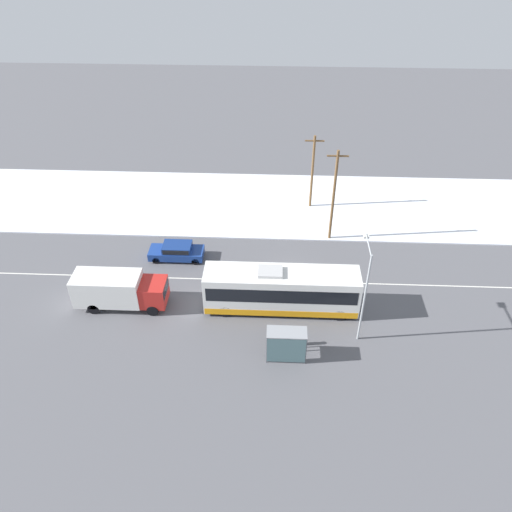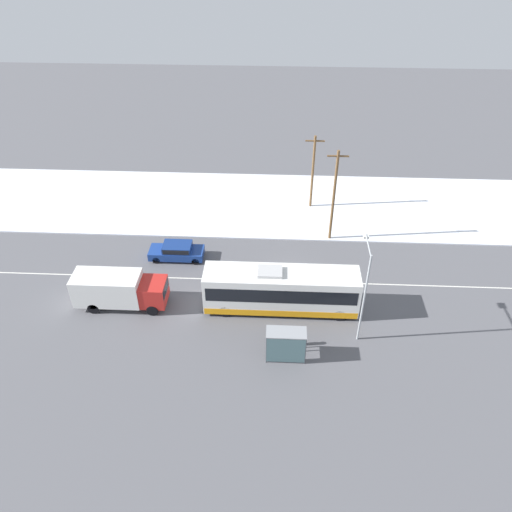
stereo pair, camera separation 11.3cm
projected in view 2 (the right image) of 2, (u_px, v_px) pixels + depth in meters
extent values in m
plane|color=#56565B|center=(289.00, 281.00, 40.82)|extent=(120.00, 120.00, 0.00)
cube|color=silver|center=(288.00, 204.00, 50.49)|extent=(80.00, 12.50, 0.12)
cube|color=silver|center=(289.00, 281.00, 40.82)|extent=(60.00, 0.12, 0.00)
cube|color=white|center=(281.00, 289.00, 37.22)|extent=(11.51, 2.55, 3.09)
cube|color=black|center=(281.00, 286.00, 37.00)|extent=(11.05, 2.57, 1.18)
cube|color=orange|center=(281.00, 302.00, 37.98)|extent=(11.39, 2.57, 0.56)
cube|color=#B2B2B2|center=(270.00, 272.00, 36.26)|extent=(1.80, 1.40, 0.24)
cylinder|color=black|center=(339.00, 315.00, 36.94)|extent=(1.00, 0.28, 1.00)
cylinder|color=black|center=(337.00, 295.00, 38.75)|extent=(1.00, 0.28, 1.00)
cylinder|color=black|center=(225.00, 311.00, 37.27)|extent=(1.00, 0.28, 1.00)
cylinder|color=black|center=(228.00, 291.00, 39.08)|extent=(1.00, 0.28, 1.00)
cube|color=silver|center=(108.00, 288.00, 37.64)|extent=(5.05, 2.30, 2.31)
cube|color=red|center=(154.00, 292.00, 37.65)|extent=(1.90, 2.19, 1.80)
cube|color=black|center=(165.00, 289.00, 37.40)|extent=(0.06, 1.96, 0.79)
cylinder|color=black|center=(152.00, 310.00, 37.41)|extent=(0.90, 0.26, 0.90)
cylinder|color=black|center=(158.00, 292.00, 39.04)|extent=(0.90, 0.26, 0.90)
cylinder|color=black|center=(94.00, 308.00, 37.58)|extent=(0.90, 0.26, 0.90)
cylinder|color=black|center=(102.00, 291.00, 39.21)|extent=(0.90, 0.26, 0.90)
cube|color=navy|center=(177.00, 253.00, 43.02)|extent=(4.66, 1.80, 0.69)
cube|color=navy|center=(177.00, 247.00, 42.65)|extent=(2.42, 1.66, 0.55)
cube|color=black|center=(177.00, 247.00, 42.64)|extent=(2.23, 1.69, 0.44)
cylinder|color=black|center=(156.00, 260.00, 42.60)|extent=(0.64, 0.22, 0.64)
cylinder|color=black|center=(160.00, 249.00, 43.87)|extent=(0.64, 0.22, 0.64)
cylinder|color=black|center=(195.00, 261.00, 42.47)|extent=(0.64, 0.22, 0.64)
cylinder|color=black|center=(198.00, 250.00, 43.74)|extent=(0.64, 0.22, 0.64)
cylinder|color=#23232D|center=(284.00, 341.00, 34.93)|extent=(0.12, 0.12, 0.82)
cylinder|color=#23232D|center=(288.00, 341.00, 34.92)|extent=(0.12, 0.12, 0.82)
cube|color=black|center=(287.00, 334.00, 34.47)|extent=(0.43, 0.23, 0.67)
sphere|color=tan|center=(287.00, 329.00, 34.19)|extent=(0.28, 0.28, 0.28)
cylinder|color=black|center=(283.00, 334.00, 34.51)|extent=(0.11, 0.11, 0.64)
cylinder|color=black|center=(290.00, 334.00, 34.48)|extent=(0.11, 0.11, 0.64)
cube|color=gray|center=(286.00, 332.00, 32.92)|extent=(2.69, 1.20, 0.06)
cube|color=slate|center=(286.00, 351.00, 33.15)|extent=(2.58, 0.04, 2.16)
cylinder|color=#474C51|center=(267.00, 338.00, 34.13)|extent=(0.08, 0.08, 2.34)
cylinder|color=#474C51|center=(305.00, 339.00, 34.03)|extent=(0.08, 0.08, 2.34)
cylinder|color=#474C51|center=(266.00, 350.00, 33.24)|extent=(0.08, 0.08, 2.34)
cylinder|color=#474C51|center=(305.00, 352.00, 33.14)|extent=(0.08, 0.08, 2.34)
cylinder|color=#9EA3A8|center=(364.00, 300.00, 33.44)|extent=(0.14, 0.14, 7.46)
cylinder|color=#9EA3A8|center=(369.00, 246.00, 32.31)|extent=(0.10, 2.54, 0.10)
cube|color=silver|center=(366.00, 235.00, 33.37)|extent=(0.36, 0.60, 0.16)
cylinder|color=brown|center=(334.00, 197.00, 43.09)|extent=(0.24, 0.24, 8.75)
cube|color=brown|center=(338.00, 156.00, 40.76)|extent=(1.80, 0.12, 0.12)
cylinder|color=brown|center=(313.00, 173.00, 47.97)|extent=(0.24, 0.24, 7.57)
cube|color=brown|center=(315.00, 141.00, 46.00)|extent=(1.80, 0.12, 0.12)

